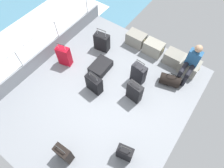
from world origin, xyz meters
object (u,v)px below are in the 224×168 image
at_px(cargo_crate_3, 189,67).
at_px(suitcase_4, 64,56).
at_px(cargo_crate_0, 136,39).
at_px(suitcase_1, 94,84).
at_px(suitcase_5, 101,67).
at_px(suitcase_7, 64,153).
at_px(cargo_crate_1, 154,48).
at_px(suitcase_3, 138,74).
at_px(cargo_crate_2, 174,58).
at_px(suitcase_0, 125,153).
at_px(duffel_bag, 170,80).
at_px(suitcase_2, 134,92).
at_px(passenger_seated, 191,62).
at_px(suitcase_6, 102,42).

distance_m(cargo_crate_3, suitcase_4, 3.63).
bearing_deg(cargo_crate_0, suitcase_1, -89.78).
distance_m(suitcase_5, suitcase_7, 2.60).
distance_m(cargo_crate_1, suitcase_3, 1.21).
xyz_separation_m(cargo_crate_1, suitcase_7, (-0.05, -3.92, 0.07)).
height_order(cargo_crate_1, suitcase_4, suitcase_4).
distance_m(cargo_crate_2, suitcase_0, 3.16).
relative_size(suitcase_0, duffel_bag, 1.10).
bearing_deg(cargo_crate_2, suitcase_1, -121.85).
bearing_deg(suitcase_2, duffel_bag, 60.19).
xyz_separation_m(cargo_crate_3, suitcase_2, (-0.80, -1.70, 0.12)).
distance_m(passenger_seated, suitcase_4, 3.55).
xyz_separation_m(cargo_crate_3, suitcase_5, (-2.11, -1.44, -0.08)).
bearing_deg(suitcase_5, suitcase_7, -70.29).
bearing_deg(suitcase_7, suitcase_5, 109.71).
bearing_deg(suitcase_2, cargo_crate_2, 79.81).
bearing_deg(suitcase_3, suitcase_4, -161.29).
relative_size(suitcase_1, suitcase_3, 0.81).
distance_m(suitcase_0, suitcase_5, 2.56).
relative_size(suitcase_5, suitcase_6, 0.85).
xyz_separation_m(cargo_crate_2, suitcase_1, (-1.33, -2.14, 0.09)).
relative_size(cargo_crate_1, duffel_bag, 1.00).
relative_size(passenger_seated, suitcase_4, 1.35).
xyz_separation_m(cargo_crate_2, duffel_bag, (0.25, -0.77, -0.03)).
height_order(cargo_crate_2, cargo_crate_3, cargo_crate_3).
bearing_deg(suitcase_6, suitcase_4, -115.57).
height_order(cargo_crate_2, passenger_seated, passenger_seated).
bearing_deg(cargo_crate_1, cargo_crate_0, 178.25).
xyz_separation_m(cargo_crate_0, duffel_bag, (1.59, -0.78, -0.05)).
relative_size(cargo_crate_1, suitcase_0, 0.90).
bearing_deg(suitcase_0, suitcase_3, 113.54).
distance_m(cargo_crate_3, duffel_bag, 0.76).
relative_size(cargo_crate_3, suitcase_3, 0.66).
xyz_separation_m(passenger_seated, suitcase_4, (-3.11, -1.68, -0.25)).
bearing_deg(suitcase_7, suitcase_6, 113.18).
xyz_separation_m(suitcase_2, suitcase_6, (-1.78, 0.95, -0.03)).
relative_size(cargo_crate_2, suitcase_0, 0.88).
bearing_deg(cargo_crate_1, suitcase_7, -90.77).
relative_size(suitcase_6, duffel_bag, 1.27).
bearing_deg(cargo_crate_1, passenger_seated, -10.26).
relative_size(cargo_crate_0, suitcase_0, 0.91).
bearing_deg(suitcase_7, cargo_crate_0, 98.52).
xyz_separation_m(suitcase_5, duffel_bag, (1.87, 0.72, 0.05)).
xyz_separation_m(passenger_seated, duffel_bag, (-0.24, -0.54, -0.41)).
bearing_deg(cargo_crate_3, cargo_crate_2, 174.69).
bearing_deg(cargo_crate_3, suitcase_5, -145.69).
distance_m(suitcase_0, suitcase_2, 1.53).
bearing_deg(suitcase_3, suitcase_7, -94.58).
xyz_separation_m(cargo_crate_0, suitcase_3, (0.81, -1.21, 0.11)).
distance_m(cargo_crate_2, suitcase_4, 3.25).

